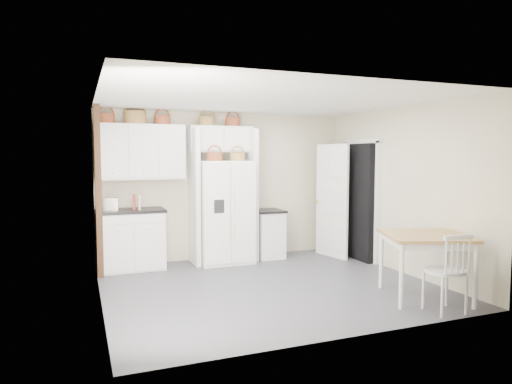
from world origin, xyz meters
name	(u,v)px	position (x,y,z in m)	size (l,w,h in m)	color
floor	(269,286)	(0.00, 0.00, 0.00)	(4.50, 4.50, 0.00)	#3C3D43
ceiling	(269,100)	(0.00, 0.00, 2.60)	(4.50, 4.50, 0.00)	white
wall_back	(226,186)	(0.00, 2.00, 1.30)	(4.50, 4.50, 0.00)	#B2AA97
wall_left	(99,200)	(-2.25, 0.00, 1.30)	(4.00, 4.00, 0.00)	#B2AA97
wall_right	(401,190)	(2.25, 0.00, 1.30)	(4.00, 4.00, 0.00)	#B2AA97
refrigerator	(224,212)	(-0.15, 1.63, 0.88)	(0.91, 0.73, 1.75)	white
base_cab_left	(132,241)	(-1.70, 1.70, 0.47)	(1.01, 0.64, 0.93)	white
base_cab_right	(268,235)	(0.70, 1.70, 0.41)	(0.47, 0.57, 0.83)	white
dining_table	(425,266)	(1.66, -1.24, 0.42)	(1.00, 1.00, 0.84)	brown
windsor_chair	(445,271)	(1.50, -1.75, 0.49)	(0.48, 0.44, 0.98)	white
counter_left	(131,211)	(-1.70, 1.70, 0.96)	(1.05, 0.68, 0.04)	black
counter_right	(268,211)	(0.70, 1.70, 0.85)	(0.51, 0.60, 0.04)	black
toaster	(109,204)	(-2.05, 1.61, 1.08)	(0.29, 0.17, 0.20)	silver
cookbook_red	(134,202)	(-1.66, 1.62, 1.10)	(0.04, 0.16, 0.24)	#9F2A21
cookbook_cream	(139,202)	(-1.58, 1.62, 1.09)	(0.03, 0.16, 0.24)	beige
basket_upper_a	(106,119)	(-2.04, 1.83, 2.43)	(0.27, 0.27, 0.15)	maroon
basket_upper_b	(135,118)	(-1.59, 1.83, 2.45)	(0.35, 0.35, 0.21)	brown
basket_upper_c	(162,120)	(-1.15, 1.83, 2.43)	(0.26, 0.26, 0.15)	maroon
basket_bridge_a	(207,121)	(-0.40, 1.83, 2.43)	(0.27, 0.27, 0.15)	brown
basket_bridge_b	(233,122)	(0.08, 1.83, 2.42)	(0.26, 0.26, 0.15)	maroon
basket_fridge_a	(214,157)	(-0.35, 1.53, 1.82)	(0.26, 0.26, 0.14)	maroon
basket_fridge_b	(238,157)	(0.06, 1.53, 1.82)	(0.25, 0.25, 0.14)	brown
upper_cabinet	(141,152)	(-1.50, 1.83, 1.90)	(1.40, 0.34, 0.90)	white
bridge_cabinet	(220,139)	(-0.15, 1.83, 2.12)	(1.12, 0.34, 0.45)	white
fridge_panel_left	(194,197)	(-0.66, 1.70, 1.15)	(0.08, 0.60, 2.30)	white
fridge_panel_right	(251,195)	(0.36, 1.70, 1.15)	(0.08, 0.60, 2.30)	white
trim_post	(99,192)	(-2.20, 1.35, 1.30)	(0.09, 0.09, 2.60)	#422917
doorway_void	(359,202)	(2.16, 1.00, 1.02)	(0.18, 0.85, 2.05)	black
door_slab	(332,201)	(1.80, 1.33, 1.02)	(0.80, 0.04, 2.05)	white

